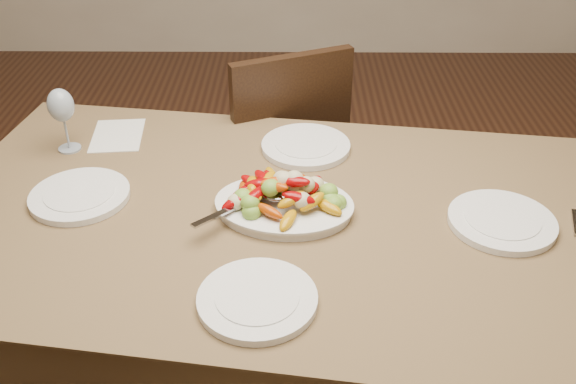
# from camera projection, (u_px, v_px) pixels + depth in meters

# --- Properties ---
(floor) EXTENTS (6.00, 6.00, 0.00)m
(floor) POSITION_uv_depth(u_px,v_px,m) (216.00, 382.00, 2.13)
(floor) COLOR #3C1F12
(floor) RESTS_ON ground
(dining_table) EXTENTS (1.97, 1.29, 0.76)m
(dining_table) POSITION_uv_depth(u_px,v_px,m) (288.00, 320.00, 1.84)
(dining_table) COLOR brown
(dining_table) RESTS_ON ground
(chair_far) EXTENTS (0.55, 0.55, 0.95)m
(chair_far) POSITION_uv_depth(u_px,v_px,m) (272.00, 158.00, 2.42)
(chair_far) COLOR black
(chair_far) RESTS_ON ground
(serving_platter) EXTENTS (0.37, 0.30, 0.02)m
(serving_platter) POSITION_uv_depth(u_px,v_px,m) (284.00, 208.00, 1.63)
(serving_platter) COLOR white
(serving_platter) RESTS_ON dining_table
(roasted_vegetables) EXTENTS (0.30, 0.23, 0.09)m
(roasted_vegetables) POSITION_uv_depth(u_px,v_px,m) (284.00, 189.00, 1.60)
(roasted_vegetables) COLOR #820405
(roasted_vegetables) RESTS_ON serving_platter
(serving_spoon) EXTENTS (0.25, 0.23, 0.03)m
(serving_spoon) POSITION_uv_depth(u_px,v_px,m) (256.00, 202.00, 1.59)
(serving_spoon) COLOR #9EA0A8
(serving_spoon) RESTS_ON serving_platter
(plate_left) EXTENTS (0.26, 0.26, 0.02)m
(plate_left) POSITION_uv_depth(u_px,v_px,m) (80.00, 196.00, 1.68)
(plate_left) COLOR white
(plate_left) RESTS_ON dining_table
(plate_right) EXTENTS (0.26, 0.26, 0.02)m
(plate_right) POSITION_uv_depth(u_px,v_px,m) (502.00, 222.00, 1.58)
(plate_right) COLOR white
(plate_right) RESTS_ON dining_table
(plate_far) EXTENTS (0.26, 0.26, 0.02)m
(plate_far) POSITION_uv_depth(u_px,v_px,m) (306.00, 146.00, 1.90)
(plate_far) COLOR white
(plate_far) RESTS_ON dining_table
(plate_near) EXTENTS (0.26, 0.26, 0.02)m
(plate_near) POSITION_uv_depth(u_px,v_px,m) (257.00, 300.00, 1.35)
(plate_near) COLOR white
(plate_near) RESTS_ON dining_table
(wine_glass) EXTENTS (0.08, 0.08, 0.20)m
(wine_glass) POSITION_uv_depth(u_px,v_px,m) (63.00, 118.00, 1.85)
(wine_glass) COLOR #8C99A5
(wine_glass) RESTS_ON dining_table
(menu_card) EXTENTS (0.17, 0.22, 0.00)m
(menu_card) POSITION_uv_depth(u_px,v_px,m) (118.00, 135.00, 1.98)
(menu_card) COLOR silver
(menu_card) RESTS_ON dining_table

